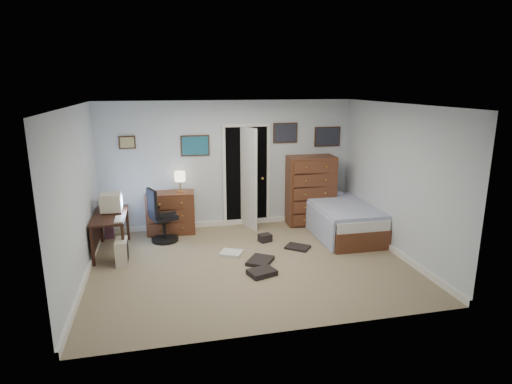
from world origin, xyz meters
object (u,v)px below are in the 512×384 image
computer_desk (105,223)px  bed (340,218)px  low_dresser (171,213)px  tall_dresser (310,190)px  office_chair (161,221)px

computer_desk → bed: computer_desk is taller
low_dresser → tall_dresser: bearing=3.4°
office_chair → low_dresser: bearing=46.0°
computer_desk → low_dresser: bearing=35.1°
computer_desk → office_chair: size_ratio=1.16×
low_dresser → office_chair: bearing=-108.5°
low_dresser → tall_dresser: tall_dresser is taller
office_chair → tall_dresser: (2.99, 0.44, 0.31)m
low_dresser → tall_dresser: (2.80, -0.02, 0.30)m
office_chair → low_dresser: office_chair is taller
low_dresser → tall_dresser: size_ratio=0.65×
tall_dresser → bed: bearing=-60.5°
office_chair → bed: size_ratio=0.50×
office_chair → bed: (3.35, -0.30, -0.08)m
computer_desk → tall_dresser: bearing=10.9°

